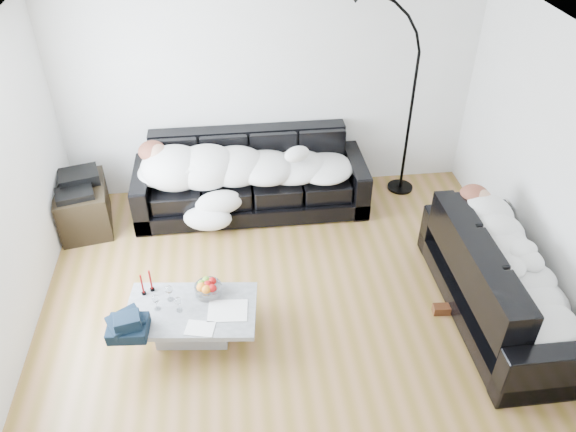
{
  "coord_description": "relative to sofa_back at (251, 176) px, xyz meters",
  "views": [
    {
      "loc": [
        -0.5,
        -3.98,
        4.11
      ],
      "look_at": [
        0.0,
        0.3,
        0.9
      ],
      "focal_mm": 35.0,
      "sensor_mm": 36.0,
      "label": 1
    }
  ],
  "objects": [
    {
      "name": "ground",
      "position": [
        0.28,
        -1.75,
        -0.45
      ],
      "size": [
        5.0,
        5.0,
        0.0
      ],
      "primitive_type": "plane",
      "color": "olive",
      "rests_on": "ground"
    },
    {
      "name": "wall_back",
      "position": [
        0.28,
        0.5,
        0.85
      ],
      "size": [
        5.0,
        0.02,
        2.6
      ],
      "primitive_type": "cube",
      "color": "silver",
      "rests_on": "ground"
    },
    {
      "name": "wall_right",
      "position": [
        2.78,
        -1.75,
        0.85
      ],
      "size": [
        0.02,
        4.5,
        2.6
      ],
      "primitive_type": "cube",
      "color": "silver",
      "rests_on": "ground"
    },
    {
      "name": "ceiling",
      "position": [
        0.28,
        -1.75,
        2.15
      ],
      "size": [
        5.0,
        5.0,
        0.0
      ],
      "primitive_type": "plane",
      "color": "white",
      "rests_on": "ground"
    },
    {
      "name": "sofa_back",
      "position": [
        0.0,
        0.0,
        0.0
      ],
      "size": [
        2.78,
        0.96,
        0.91
      ],
      "primitive_type": "cube",
      "color": "black",
      "rests_on": "ground"
    },
    {
      "name": "sofa_right",
      "position": [
        2.29,
        -2.08,
        -0.01
      ],
      "size": [
        0.93,
        2.17,
        0.88
      ],
      "primitive_type": "cube",
      "rotation": [
        0.0,
        0.0,
        1.57
      ],
      "color": "black",
      "rests_on": "ground"
    },
    {
      "name": "sleeper_back",
      "position": [
        -0.0,
        -0.05,
        0.2
      ],
      "size": [
        2.35,
        0.81,
        0.47
      ],
      "primitive_type": null,
      "color": "white",
      "rests_on": "sofa_back"
    },
    {
      "name": "sleeper_right",
      "position": [
        2.29,
        -2.08,
        0.19
      ],
      "size": [
        0.79,
        1.86,
        0.45
      ],
      "primitive_type": null,
      "rotation": [
        0.0,
        0.0,
        1.57
      ],
      "color": "white",
      "rests_on": "sofa_right"
    },
    {
      "name": "teal_cushion",
      "position": [
        2.23,
        -1.4,
        0.27
      ],
      "size": [
        0.42,
        0.38,
        0.2
      ],
      "primitive_type": "ellipsoid",
      "rotation": [
        0.0,
        0.0,
        0.24
      ],
      "color": "#0E6249",
      "rests_on": "sofa_right"
    },
    {
      "name": "coffee_table",
      "position": [
        -0.69,
        -2.03,
        -0.28
      ],
      "size": [
        1.26,
        0.82,
        0.35
      ],
      "primitive_type": "cube",
      "rotation": [
        0.0,
        0.0,
        -0.11
      ],
      "color": "#939699",
      "rests_on": "ground"
    },
    {
      "name": "fruit_bowl",
      "position": [
        -0.52,
        -1.85,
        -0.03
      ],
      "size": [
        0.32,
        0.32,
        0.16
      ],
      "primitive_type": "cylinder",
      "rotation": [
        0.0,
        0.0,
        -0.32
      ],
      "color": "white",
      "rests_on": "coffee_table"
    },
    {
      "name": "wine_glass_a",
      "position": [
        -0.88,
        -1.89,
        -0.02
      ],
      "size": [
        0.09,
        0.09,
        0.17
      ],
      "primitive_type": "cylinder",
      "rotation": [
        0.0,
        0.0,
        -0.23
      ],
      "color": "white",
      "rests_on": "coffee_table"
    },
    {
      "name": "wine_glass_b",
      "position": [
        -0.99,
        -2.0,
        -0.02
      ],
      "size": [
        0.09,
        0.09,
        0.17
      ],
      "primitive_type": "cylinder",
      "rotation": [
        0.0,
        0.0,
        0.34
      ],
      "color": "white",
      "rests_on": "coffee_table"
    },
    {
      "name": "wine_glass_c",
      "position": [
        -0.79,
        -2.04,
        -0.03
      ],
      "size": [
        0.07,
        0.07,
        0.16
      ],
      "primitive_type": "cylinder",
      "rotation": [
        0.0,
        0.0,
        -0.12
      ],
      "color": "white",
      "rests_on": "coffee_table"
    },
    {
      "name": "candle_left",
      "position": [
        -1.13,
        -1.79,
        0.01
      ],
      "size": [
        0.05,
        0.05,
        0.24
      ],
      "primitive_type": "cylinder",
      "rotation": [
        0.0,
        0.0,
        0.2
      ],
      "color": "maroon",
      "rests_on": "coffee_table"
    },
    {
      "name": "candle_right",
      "position": [
        -1.05,
        -1.74,
        0.02
      ],
      "size": [
        0.05,
        0.05,
        0.24
      ],
      "primitive_type": "cylinder",
      "rotation": [
        0.0,
        0.0,
        -0.12
      ],
      "color": "maroon",
      "rests_on": "coffee_table"
    },
    {
      "name": "newspaper_a",
      "position": [
        -0.35,
        -2.1,
        -0.1
      ],
      "size": [
        0.38,
        0.3,
        0.01
      ],
      "primitive_type": "cube",
      "rotation": [
        0.0,
        0.0,
        -0.08
      ],
      "color": "silver",
      "rests_on": "coffee_table"
    },
    {
      "name": "newspaper_b",
      "position": [
        -0.6,
        -2.28,
        -0.1
      ],
      "size": [
        0.29,
        0.23,
        0.01
      ],
      "primitive_type": "cube",
      "rotation": [
        0.0,
        0.0,
        -0.24
      ],
      "color": "silver",
      "rests_on": "coffee_table"
    },
    {
      "name": "navy_jacket",
      "position": [
        -1.2,
        -2.28,
        0.07
      ],
      "size": [
        0.43,
        0.39,
        0.18
      ],
      "primitive_type": null,
      "rotation": [
        0.0,
        0.0,
        0.26
      ],
      "color": "black",
      "rests_on": "coffee_table"
    },
    {
      "name": "shoes",
      "position": [
        1.88,
        -1.97,
        -0.4
      ],
      "size": [
        0.53,
        0.44,
        0.1
      ],
      "primitive_type": null,
      "rotation": [
        0.0,
        0.0,
        -0.28
      ],
      "color": "#472311",
      "rests_on": "ground"
    },
    {
      "name": "av_cabinet",
      "position": [
        -1.98,
        -0.15,
        -0.18
      ],
      "size": [
        0.69,
        0.9,
        0.56
      ],
      "primitive_type": "cube",
      "rotation": [
        0.0,
        0.0,
        0.18
      ],
      "color": "black",
      "rests_on": "ground"
    },
    {
      "name": "stereo",
      "position": [
        -1.98,
        -0.15,
        0.17
      ],
      "size": [
        0.51,
        0.44,
        0.13
      ],
      "primitive_type": "cube",
      "rotation": [
        0.0,
        0.0,
        0.26
      ],
      "color": "black",
      "rests_on": "av_cabinet"
    },
    {
      "name": "floor_lamp",
      "position": [
        1.96,
        0.19,
        0.67
      ],
      "size": [
        0.85,
        0.41,
        2.25
      ],
      "primitive_type": null,
      "rotation": [
        0.0,
        0.0,
        -0.11
      ],
      "color": "black",
      "rests_on": "ground"
    }
  ]
}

